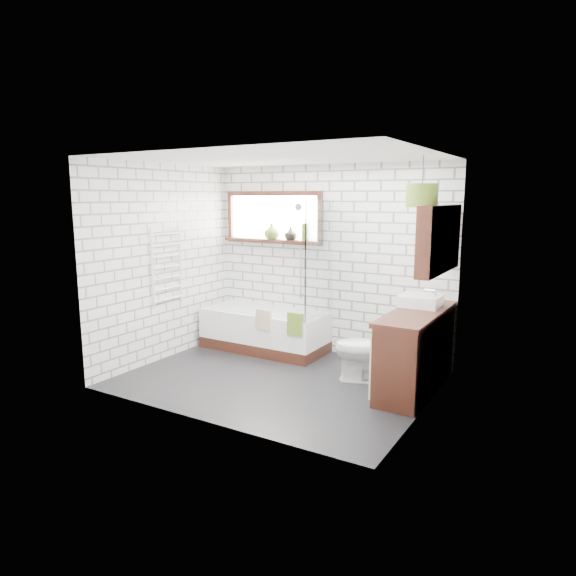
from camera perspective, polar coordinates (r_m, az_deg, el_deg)
The scene contains 22 objects.
floor at distance 6.04m, azimuth -1.21°, elevation -10.16°, with size 3.40×2.60×0.01m, color black.
ceiling at distance 5.67m, azimuth -1.31°, elevation 14.34°, with size 3.40×2.60×0.01m, color white.
wall_back at distance 6.85m, azimuth 4.53°, elevation 3.08°, with size 3.40×0.01×2.50m, color white.
wall_front at distance 4.68m, azimuth -9.74°, elevation -0.34°, with size 3.40×0.01×2.50m, color white.
wall_left at distance 6.77m, azimuth -13.61°, elevation 2.74°, with size 0.01×2.60×2.50m, color white.
wall_right at distance 5.04m, azimuth 15.42°, elevation 0.19°, with size 0.01×2.60×2.50m, color white.
window at distance 7.18m, azimuth -1.72°, elevation 7.84°, with size 1.52×0.16×0.68m, color black.
towel_radiator at distance 6.75m, azimuth -13.32°, elevation 2.30°, with size 0.06×0.52×1.00m, color white.
mirror_cabinet at distance 5.59m, azimuth 16.42°, elevation 5.23°, with size 0.16×1.20×0.70m, color black.
shower_riser at distance 6.99m, azimuth 1.43°, elevation 4.07°, with size 0.02×0.02×1.30m, color silver.
bathtub at distance 7.09m, azimuth -2.60°, elevation -4.68°, with size 1.70×0.75×0.55m, color white.
shower_screen at distance 6.49m, azimuth 3.48°, elevation 3.14°, with size 0.02×0.72×1.50m, color white.
towel_green at distance 6.36m, azimuth 0.81°, elevation -4.03°, with size 0.21×0.06×0.28m, color #506B20.
towel_beige at distance 6.61m, azimuth -2.76°, elevation -3.52°, with size 0.20×0.05×0.26m, color tan.
vanity at distance 5.79m, azimuth 14.04°, elevation -6.76°, with size 0.49×1.52×0.87m, color black.
basin at distance 5.95m, azimuth 14.49°, elevation -1.37°, with size 0.43×0.38×0.13m, color white.
tap at distance 5.90m, azimuth 16.00°, elevation -0.96°, with size 0.03×0.03×0.15m, color silver.
toilet at distance 5.94m, azimuth 8.86°, elevation -6.69°, with size 0.75×0.43×0.76m, color white.
vase_olive at distance 7.17m, azimuth -1.82°, elevation 6.16°, with size 0.21×0.21×0.22m, color #577022.
vase_dark at distance 7.01m, azimuth 0.29°, elevation 5.91°, with size 0.17×0.17×0.18m, color black.
bottle at distance 6.90m, azimuth 1.87°, elevation 6.06°, with size 0.07×0.07×0.23m, color #577022.
pendant at distance 5.52m, azimuth 14.65°, elevation 9.93°, with size 0.32×0.32×0.24m, color #506B20.
Camera 1 is at (3.00, -4.80, 2.09)m, focal length 32.00 mm.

